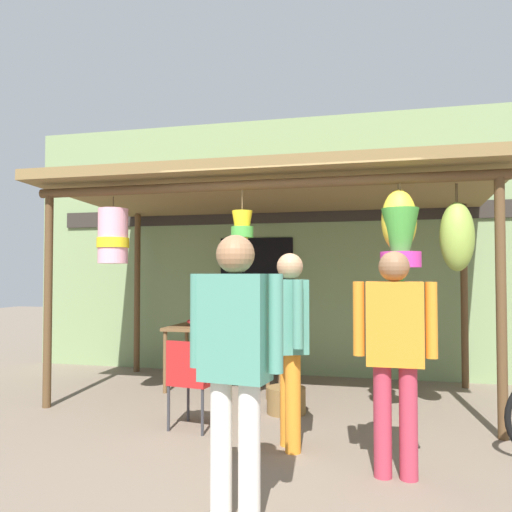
% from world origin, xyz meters
% --- Properties ---
extents(ground_plane, '(30.00, 30.00, 0.00)m').
position_xyz_m(ground_plane, '(0.00, 0.00, 0.00)').
color(ground_plane, '#756656').
extents(shop_facade, '(9.09, 0.29, 3.77)m').
position_xyz_m(shop_facade, '(-0.01, 2.54, 1.88)').
color(shop_facade, '#7A9360').
rests_on(shop_facade, ground_plane).
extents(market_stall_canopy, '(5.13, 2.64, 2.60)m').
position_xyz_m(market_stall_canopy, '(-0.27, 0.88, 2.33)').
color(market_stall_canopy, brown).
rests_on(market_stall_canopy, ground_plane).
extents(display_table, '(1.40, 0.82, 0.80)m').
position_xyz_m(display_table, '(-1.06, 1.27, 0.72)').
color(display_table, brown).
rests_on(display_table, ground_plane).
extents(flower_heap_on_table, '(0.80, 0.56, 0.12)m').
position_xyz_m(flower_heap_on_table, '(-1.13, 1.24, 0.86)').
color(flower_heap_on_table, red).
rests_on(flower_heap_on_table, display_table).
extents(folding_chair, '(0.46, 0.46, 0.84)m').
position_xyz_m(folding_chair, '(-0.86, -0.43, 0.50)').
color(folding_chair, '#AD1E1E').
rests_on(folding_chair, ground_plane).
extents(wicker_basket_by_table, '(0.41, 0.41, 0.27)m').
position_xyz_m(wicker_basket_by_table, '(-0.09, 0.36, 0.14)').
color(wicker_basket_by_table, brown).
rests_on(wicker_basket_by_table, ground_plane).
extents(vendor_in_orange, '(0.59, 0.27, 1.70)m').
position_xyz_m(vendor_in_orange, '(0.05, -2.10, 1.01)').
color(vendor_in_orange, silver).
rests_on(vendor_in_orange, ground_plane).
extents(customer_foreground, '(0.59, 0.22, 1.63)m').
position_xyz_m(customer_foreground, '(0.98, -1.16, 0.96)').
color(customer_foreground, '#B23347').
rests_on(customer_foreground, ground_plane).
extents(shopper_by_bananas, '(0.36, 0.55, 1.64)m').
position_xyz_m(shopper_by_bananas, '(0.14, -0.72, 0.97)').
color(shopper_by_bananas, orange).
rests_on(shopper_by_bananas, ground_plane).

